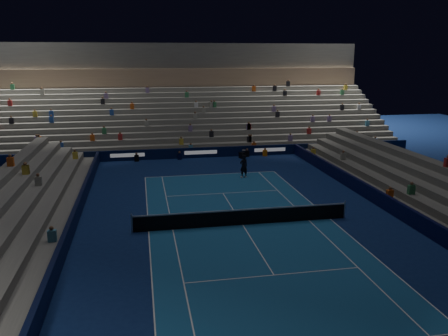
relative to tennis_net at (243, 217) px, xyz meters
The scene contains 11 objects.
ground 0.50m from the tennis_net, ahead, with size 90.00×90.00×0.00m, color #0D1F53.
court_surface 0.50m from the tennis_net, ahead, with size 10.97×23.77×0.01m, color #19538C.
sponsor_barrier_far 18.50m from the tennis_net, 90.00° to the left, with size 44.00×0.25×1.00m, color black.
sponsor_barrier_east 9.70m from the tennis_net, ahead, with size 0.25×37.00×1.00m, color black.
sponsor_barrier_west 9.70m from the tennis_net, behind, with size 0.25×37.00×1.00m, color black.
grandstand_main 28.05m from the tennis_net, 90.00° to the left, with size 44.00×15.20×11.20m.
grandstand_east 13.17m from the tennis_net, ahead, with size 5.00×37.00×2.50m.
grandstand_west 13.17m from the tennis_net, behind, with size 5.00×37.00×2.50m.
tennis_net is the anchor object (origin of this frame).
tennis_player 10.77m from the tennis_net, 76.70° to the left, with size 0.70×0.46×1.91m, color black.
broadcast_camera 17.87m from the tennis_net, 77.31° to the left, with size 0.60×0.97×0.59m.
Camera 1 is at (-5.68, -24.42, 9.71)m, focal length 36.25 mm.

